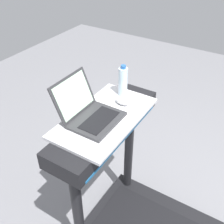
% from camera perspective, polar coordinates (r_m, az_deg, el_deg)
% --- Properties ---
extents(desk_board, '(0.69, 0.39, 0.02)m').
position_cam_1_polar(desk_board, '(1.69, -1.44, -1.12)').
color(desk_board, silver).
rests_on(desk_board, treadmill_base).
extents(laptop, '(0.31, 0.33, 0.24)m').
position_cam_1_polar(laptop, '(1.64, -4.75, 0.01)').
color(laptop, '#2D2D30').
rests_on(laptop, desk_board).
extents(computer_mouse, '(0.08, 0.11, 0.03)m').
position_cam_1_polar(computer_mouse, '(1.78, 2.08, 2.20)').
color(computer_mouse, '#B2B2B7').
rests_on(computer_mouse, desk_board).
extents(water_bottle, '(0.06, 0.06, 0.22)m').
position_cam_1_polar(water_bottle, '(1.83, 2.29, 6.36)').
color(water_bottle, silver).
rests_on(water_bottle, desk_board).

